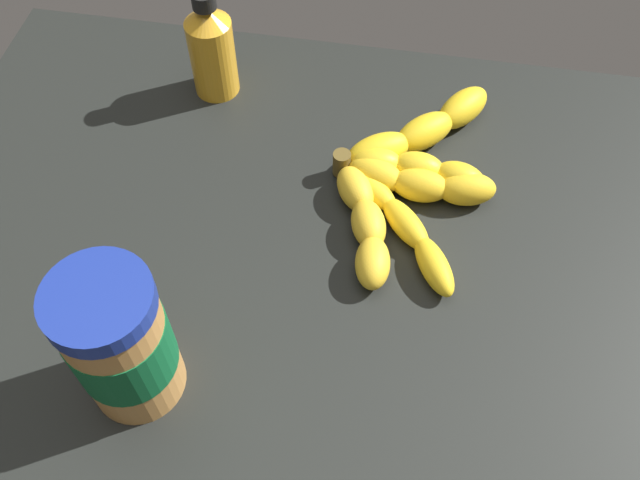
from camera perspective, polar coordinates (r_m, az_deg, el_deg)
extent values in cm
cube|color=black|center=(73.67, -3.42, -1.66)|extent=(82.73, 67.04, 3.46)
ellipsoid|color=yellow|center=(74.79, 2.93, 4.22)|extent=(6.15, 7.01, 3.55)
ellipsoid|color=yellow|center=(72.05, 4.02, 1.32)|extent=(5.29, 6.86, 3.55)
ellipsoid|color=yellow|center=(69.38, 4.36, -1.90)|extent=(4.20, 6.40, 3.55)
ellipsoid|color=yellow|center=(75.40, 4.15, 4.27)|extent=(7.62, 6.77, 2.84)
ellipsoid|color=yellow|center=(72.90, 7.08, 1.34)|extent=(6.99, 7.49, 2.84)
ellipsoid|color=yellow|center=(70.28, 9.40, -2.21)|extent=(6.05, 7.88, 2.84)
ellipsoid|color=yellow|center=(76.18, 4.60, 5.42)|extent=(7.01, 5.08, 3.64)
ellipsoid|color=yellow|center=(75.74, 8.27, 4.48)|extent=(6.43, 3.86, 3.64)
ellipsoid|color=yellow|center=(76.31, 12.03, 4.14)|extent=(6.86, 4.70, 3.64)
ellipsoid|color=yellow|center=(77.12, 4.66, 6.27)|extent=(6.25, 4.42, 3.71)
ellipsoid|color=yellow|center=(77.21, 8.10, 5.87)|extent=(6.05, 4.08, 3.71)
ellipsoid|color=yellow|center=(77.00, 11.44, 4.96)|extent=(6.57, 5.07, 3.71)
ellipsoid|color=yellow|center=(78.42, 4.89, 7.37)|extent=(8.52, 7.35, 3.76)
ellipsoid|color=yellow|center=(81.01, 8.65, 8.84)|extent=(8.20, 8.02, 3.76)
ellipsoid|color=yellow|center=(84.48, 11.70, 10.65)|extent=(7.62, 8.43, 3.76)
cylinder|color=brown|center=(77.05, 1.80, 6.35)|extent=(2.00, 2.00, 3.00)
cylinder|color=#BF8442|center=(61.14, -15.98, -8.54)|extent=(8.49, 8.49, 14.03)
cylinder|color=#0F592D|center=(60.54, -16.13, -8.25)|extent=(8.66, 8.66, 6.32)
cylinder|color=navy|center=(54.39, -17.88, -4.84)|extent=(8.75, 8.75, 1.85)
cylinder|color=gold|center=(85.61, -8.83, 14.70)|extent=(5.43, 5.43, 9.81)
cone|color=gold|center=(81.90, -9.39, 17.84)|extent=(5.43, 5.43, 2.09)
cylinder|color=black|center=(80.74, -9.58, 18.93)|extent=(2.73, 2.73, 1.82)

